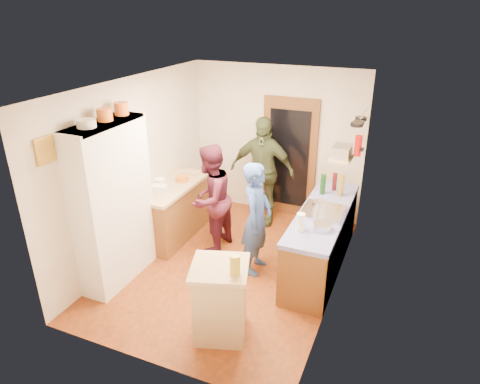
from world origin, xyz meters
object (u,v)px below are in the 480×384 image
Objects in this scene: right_counter_base at (321,241)px; person_hob at (258,220)px; person_back at (262,171)px; island_base at (220,302)px; hutch_body at (113,205)px; person_left at (213,198)px.

right_counter_base is 0.99m from person_hob.
person_back is (-0.47, 1.43, 0.12)m from person_hob.
island_base is at bearing 179.95° from person_hob.
hutch_body is 1.00× the size of right_counter_base.
island_base is 0.46× the size of person_back.
island_base is (-0.73, -1.79, 0.01)m from right_counter_base.
person_left reaches higher than island_base.
hutch_body is at bearing -29.57° from person_left.
hutch_body reaches higher than island_base.
person_hob is (1.71, 0.86, -0.29)m from hutch_body.
hutch_body is 2.90m from right_counter_base.
person_hob is 0.91m from person_left.
island_base is 1.95m from person_left.
right_counter_base is at bearing 100.17° from person_left.
person_hob is (-0.79, -0.44, 0.39)m from right_counter_base.
person_back reaches higher than right_counter_base.
person_back is at bearing 100.73° from island_base.
hutch_body is at bearing 114.04° from person_hob.
person_left is at bearing 65.60° from person_hob.
hutch_body reaches higher than person_left.
person_hob is at bearing 26.65° from hutch_body.
hutch_body reaches higher than person_back.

